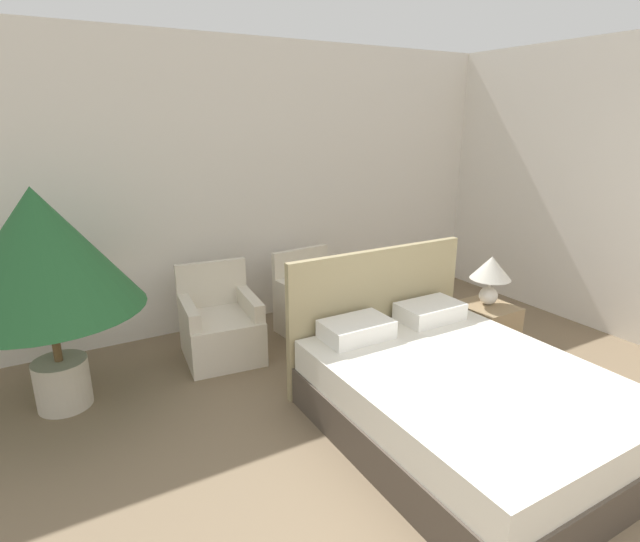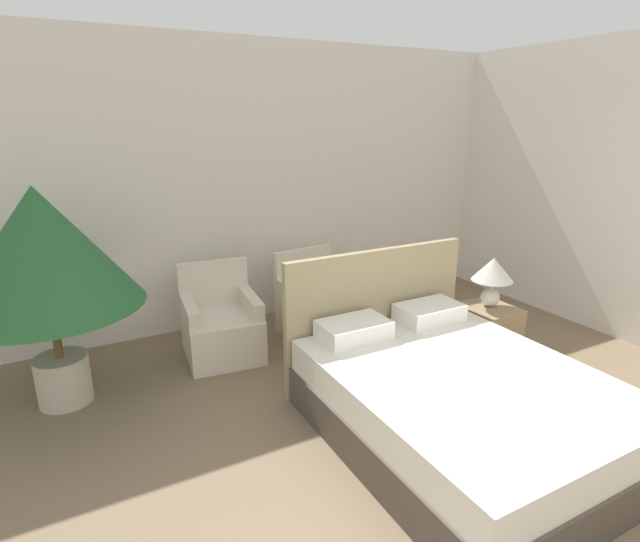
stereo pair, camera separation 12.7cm
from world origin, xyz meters
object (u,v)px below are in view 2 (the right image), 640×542
object	(u,v)px
armchair_near_window_right	(319,310)
bed	(454,399)
armchair_near_window_left	(222,329)
table_lamp	(493,273)
nightstand	(486,334)
potted_palm	(42,253)

from	to	relation	value
armchair_near_window_right	bed	bearing A→B (deg)	-96.39
armchair_near_window_left	table_lamp	distance (m)	2.50
bed	nightstand	size ratio (longest dim) A/B	4.02
nightstand	table_lamp	world-z (taller)	table_lamp
armchair_near_window_right	potted_palm	xyz separation A→B (m)	(-2.36, -0.19, 0.95)
armchair_near_window_left	armchair_near_window_right	bearing A→B (deg)	6.11
armchair_near_window_right	table_lamp	size ratio (longest dim) A/B	1.89
bed	nightstand	xyz separation A→B (m)	(1.06, 0.73, -0.03)
bed	table_lamp	distance (m)	1.42
bed	potted_palm	world-z (taller)	potted_palm
armchair_near_window_right	table_lamp	world-z (taller)	table_lamp
armchair_near_window_left	nightstand	xyz separation A→B (m)	(2.09, -1.24, -0.00)
nightstand	armchair_near_window_left	bearing A→B (deg)	149.24
armchair_near_window_left	table_lamp	bearing A→B (deg)	-23.97
bed	nightstand	distance (m)	1.29
table_lamp	armchair_near_window_right	bearing A→B (deg)	131.66
armchair_near_window_right	potted_palm	bearing A→B (deg)	178.24
bed	nightstand	world-z (taller)	bed
bed	armchair_near_window_left	bearing A→B (deg)	117.44
armchair_near_window_right	nightstand	distance (m)	1.64
table_lamp	bed	bearing A→B (deg)	-145.27
bed	armchair_near_window_right	bearing A→B (deg)	90.07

